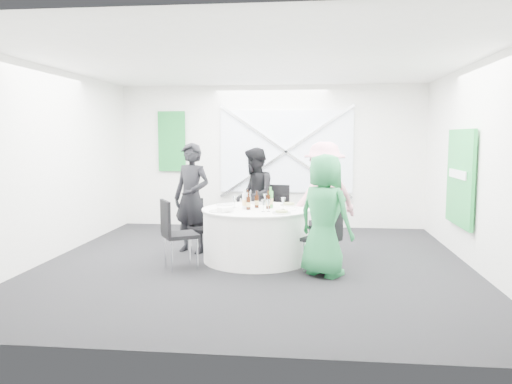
# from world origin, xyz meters

# --- Properties ---
(floor) EXTENTS (6.00, 6.00, 0.00)m
(floor) POSITION_xyz_m (0.00, 0.00, 0.00)
(floor) COLOR black
(floor) RESTS_ON ground
(ceiling) EXTENTS (6.00, 6.00, 0.00)m
(ceiling) POSITION_xyz_m (0.00, 0.00, 2.80)
(ceiling) COLOR white
(ceiling) RESTS_ON wall_back
(wall_back) EXTENTS (6.00, 0.00, 6.00)m
(wall_back) POSITION_xyz_m (0.00, 3.00, 1.40)
(wall_back) COLOR white
(wall_back) RESTS_ON floor
(wall_front) EXTENTS (6.00, 0.00, 6.00)m
(wall_front) POSITION_xyz_m (0.00, -3.00, 1.40)
(wall_front) COLOR white
(wall_front) RESTS_ON floor
(wall_left) EXTENTS (0.00, 6.00, 6.00)m
(wall_left) POSITION_xyz_m (-3.00, 0.00, 1.40)
(wall_left) COLOR white
(wall_left) RESTS_ON floor
(wall_right) EXTENTS (0.00, 6.00, 6.00)m
(wall_right) POSITION_xyz_m (3.00, 0.00, 1.40)
(wall_right) COLOR white
(wall_right) RESTS_ON floor
(window_panel) EXTENTS (2.60, 0.03, 1.60)m
(window_panel) POSITION_xyz_m (0.30, 2.96, 1.50)
(window_panel) COLOR silver
(window_panel) RESTS_ON wall_back
(window_brace_a) EXTENTS (2.63, 0.05, 1.84)m
(window_brace_a) POSITION_xyz_m (0.30, 2.92, 1.50)
(window_brace_a) COLOR silver
(window_brace_a) RESTS_ON window_panel
(window_brace_b) EXTENTS (2.63, 0.05, 1.84)m
(window_brace_b) POSITION_xyz_m (0.30, 2.92, 1.50)
(window_brace_b) COLOR silver
(window_brace_b) RESTS_ON window_panel
(green_banner) EXTENTS (0.55, 0.04, 1.20)m
(green_banner) POSITION_xyz_m (-2.00, 2.95, 1.70)
(green_banner) COLOR #156D31
(green_banner) RESTS_ON wall_back
(green_sign) EXTENTS (0.05, 1.20, 1.40)m
(green_sign) POSITION_xyz_m (2.94, 0.60, 1.20)
(green_sign) COLOR #1A9037
(green_sign) RESTS_ON wall_right
(banquet_table) EXTENTS (1.56, 1.56, 0.76)m
(banquet_table) POSITION_xyz_m (0.00, 0.20, 0.38)
(banquet_table) COLOR white
(banquet_table) RESTS_ON floor
(chair_back) EXTENTS (0.53, 0.54, 1.00)m
(chair_back) POSITION_xyz_m (0.20, 1.23, 0.59)
(chair_back) COLOR black
(chair_back) RESTS_ON floor
(chair_back_left) EXTENTS (0.50, 0.50, 0.82)m
(chair_back_left) POSITION_xyz_m (-0.91, 0.65, 0.48)
(chair_back_left) COLOR black
(chair_back_left) RESTS_ON floor
(chair_back_right) EXTENTS (0.59, 0.59, 0.98)m
(chair_back_right) POSITION_xyz_m (0.98, 0.62, 0.58)
(chair_back_right) COLOR black
(chair_back_right) RESTS_ON floor
(chair_front_right) EXTENTS (0.57, 0.57, 0.91)m
(chair_front_right) POSITION_xyz_m (1.00, -0.39, 0.53)
(chair_front_right) COLOR black
(chair_front_right) RESTS_ON floor
(chair_front_left) EXTENTS (0.59, 0.59, 0.95)m
(chair_front_left) POSITION_xyz_m (-1.04, -0.42, 0.56)
(chair_front_left) COLOR black
(chair_front_left) RESTS_ON floor
(person_man_back_left) EXTENTS (0.72, 0.60, 1.70)m
(person_man_back_left) POSITION_xyz_m (-1.04, 0.61, 0.85)
(person_man_back_left) COLOR black
(person_man_back_left) RESTS_ON floor
(person_man_back) EXTENTS (0.53, 0.84, 1.62)m
(person_man_back) POSITION_xyz_m (-0.14, 1.26, 0.81)
(person_man_back) COLOR black
(person_man_back) RESTS_ON floor
(person_woman_pink) EXTENTS (1.22, 0.98, 1.72)m
(person_woman_pink) POSITION_xyz_m (0.99, 0.73, 0.86)
(person_woman_pink) COLOR pink
(person_woman_pink) RESTS_ON floor
(person_woman_green) EXTENTS (0.92, 0.86, 1.58)m
(person_woman_green) POSITION_xyz_m (0.96, -0.51, 0.79)
(person_woman_green) COLOR #21793F
(person_woman_green) RESTS_ON floor
(plate_back) EXTENTS (0.29, 0.29, 0.01)m
(plate_back) POSITION_xyz_m (-0.01, 0.72, 0.77)
(plate_back) COLOR silver
(plate_back) RESTS_ON banquet_table
(plate_back_left) EXTENTS (0.28, 0.28, 0.01)m
(plate_back_left) POSITION_xyz_m (-0.50, 0.52, 0.77)
(plate_back_left) COLOR silver
(plate_back_left) RESTS_ON banquet_table
(plate_back_right) EXTENTS (0.26, 0.26, 0.04)m
(plate_back_right) POSITION_xyz_m (0.46, 0.57, 0.78)
(plate_back_right) COLOR silver
(plate_back_right) RESTS_ON banquet_table
(plate_front_right) EXTENTS (0.26, 0.26, 0.04)m
(plate_front_right) POSITION_xyz_m (0.39, -0.22, 0.78)
(plate_front_right) COLOR silver
(plate_front_right) RESTS_ON banquet_table
(plate_front_left) EXTENTS (0.28, 0.28, 0.01)m
(plate_front_left) POSITION_xyz_m (-0.48, -0.16, 0.77)
(plate_front_left) COLOR silver
(plate_front_left) RESTS_ON banquet_table
(napkin) EXTENTS (0.23, 0.23, 0.05)m
(napkin) POSITION_xyz_m (-0.38, -0.20, 0.80)
(napkin) COLOR white
(napkin) RESTS_ON plate_front_left
(beer_bottle_a) EXTENTS (0.06, 0.06, 0.27)m
(beer_bottle_a) POSITION_xyz_m (-0.13, 0.24, 0.86)
(beer_bottle_a) COLOR #37170A
(beer_bottle_a) RESTS_ON banquet_table
(beer_bottle_b) EXTENTS (0.06, 0.06, 0.25)m
(beer_bottle_b) POSITION_xyz_m (0.00, 0.28, 0.85)
(beer_bottle_b) COLOR #37170A
(beer_bottle_b) RESTS_ON banquet_table
(beer_bottle_c) EXTENTS (0.06, 0.06, 0.26)m
(beer_bottle_c) POSITION_xyz_m (0.18, 0.19, 0.86)
(beer_bottle_c) COLOR #37170A
(beer_bottle_c) RESTS_ON banquet_table
(beer_bottle_d) EXTENTS (0.06, 0.06, 0.25)m
(beer_bottle_d) POSITION_xyz_m (-0.09, 0.07, 0.85)
(beer_bottle_d) COLOR #37170A
(beer_bottle_d) RESTS_ON banquet_table
(green_water_bottle) EXTENTS (0.08, 0.08, 0.31)m
(green_water_bottle) POSITION_xyz_m (0.20, 0.28, 0.88)
(green_water_bottle) COLOR green
(green_water_bottle) RESTS_ON banquet_table
(clear_water_bottle) EXTENTS (0.08, 0.08, 0.29)m
(clear_water_bottle) POSITION_xyz_m (-0.15, 0.14, 0.88)
(clear_water_bottle) COLOR silver
(clear_water_bottle) RESTS_ON banquet_table
(wine_glass_a) EXTENTS (0.07, 0.07, 0.17)m
(wine_glass_a) POSITION_xyz_m (0.40, 0.15, 0.88)
(wine_glass_a) COLOR white
(wine_glass_a) RESTS_ON banquet_table
(wine_glass_b) EXTENTS (0.07, 0.07, 0.17)m
(wine_glass_b) POSITION_xyz_m (0.10, 0.58, 0.88)
(wine_glass_b) COLOR white
(wine_glass_b) RESTS_ON banquet_table
(wine_glass_c) EXTENTS (0.07, 0.07, 0.17)m
(wine_glass_c) POSITION_xyz_m (0.14, -0.11, 0.88)
(wine_glass_c) COLOR white
(wine_glass_c) RESTS_ON banquet_table
(wine_glass_d) EXTENTS (0.07, 0.07, 0.17)m
(wine_glass_d) POSITION_xyz_m (-0.32, 0.26, 0.88)
(wine_glass_d) COLOR white
(wine_glass_d) RESTS_ON banquet_table
(wine_glass_e) EXTENTS (0.07, 0.07, 0.17)m
(wine_glass_e) POSITION_xyz_m (0.20, -0.08, 0.88)
(wine_glass_e) COLOR white
(wine_glass_e) RESTS_ON banquet_table
(fork_a) EXTENTS (0.15, 0.03, 0.01)m
(fork_a) POSITION_xyz_m (0.12, 0.76, 0.76)
(fork_a) COLOR silver
(fork_a) RESTS_ON banquet_table
(knife_a) EXTENTS (0.15, 0.02, 0.01)m
(knife_a) POSITION_xyz_m (-0.17, 0.75, 0.76)
(knife_a) COLOR silver
(knife_a) RESTS_ON banquet_table
(fork_b) EXTENTS (0.10, 0.13, 0.01)m
(fork_b) POSITION_xyz_m (0.36, -0.25, 0.76)
(fork_b) COLOR silver
(fork_b) RESTS_ON banquet_table
(knife_b) EXTENTS (0.10, 0.13, 0.01)m
(knife_b) POSITION_xyz_m (0.54, 0.01, 0.76)
(knife_b) COLOR silver
(knife_b) RESTS_ON banquet_table
(fork_c) EXTENTS (0.10, 0.13, 0.01)m
(fork_c) POSITION_xyz_m (0.55, 0.37, 0.76)
(fork_c) COLOR silver
(fork_c) RESTS_ON banquet_table
(knife_c) EXTENTS (0.09, 0.14, 0.01)m
(knife_c) POSITION_xyz_m (0.39, 0.62, 0.76)
(knife_c) COLOR silver
(knife_c) RESTS_ON banquet_table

